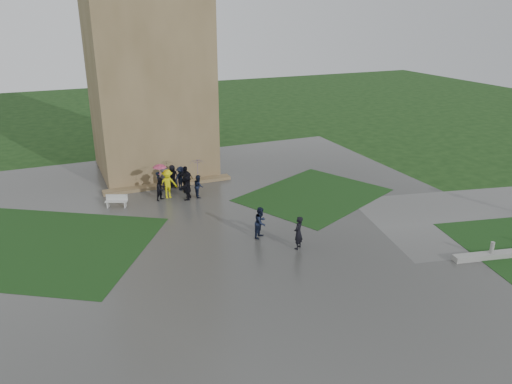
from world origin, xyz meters
name	(u,v)px	position (x,y,z in m)	size (l,w,h in m)	color
ground	(218,249)	(0.00, 0.00, 0.00)	(120.00, 120.00, 0.00)	black
plaza	(206,234)	(0.00, 2.00, 0.01)	(34.00, 34.00, 0.02)	#363634
lawn_inset_left	(41,246)	(-8.50, 4.00, 0.03)	(11.00, 9.00, 0.01)	black
lawn_inset_right	(314,195)	(8.50, 5.00, 0.03)	(9.00, 7.00, 0.01)	black
tower	(146,49)	(0.00, 15.00, 9.00)	(8.00, 8.00, 18.00)	brown
tower_plinth	(169,185)	(0.00, 10.60, 0.13)	(9.00, 0.80, 0.22)	brown
bench	(117,201)	(-3.94, 8.07, 0.42)	(1.41, 0.91, 0.79)	#B4B4AF
visitor_cluster	(178,179)	(0.19, 8.59, 1.15)	(3.37, 3.79, 2.57)	black
pedestrian_mid	(261,222)	(2.63, 0.47, 0.89)	(0.85, 0.49, 1.75)	black
pedestrian_near	(298,233)	(3.87, -1.53, 0.91)	(0.65, 0.43, 1.78)	black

